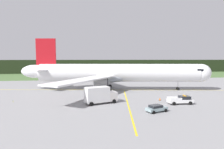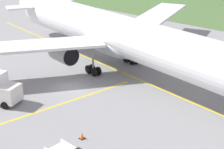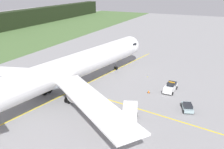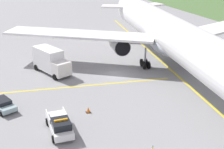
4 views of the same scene
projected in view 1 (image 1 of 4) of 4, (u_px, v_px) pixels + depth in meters
The scene contains 12 objects.
ground at pixel (114, 95), 50.76m from camera, with size 320.00×320.00×0.00m, color gray.
grass_verge at pixel (98, 75), 110.81m from camera, with size 320.00×43.96×0.04m, color #4B6A38.
distant_tree_line at pixel (96, 66), 131.67m from camera, with size 288.00×6.47×8.98m, color black.
taxiway_centerline_main at pixel (118, 90), 59.50m from camera, with size 78.75×0.30×0.01m, color yellow.
taxiway_centerline_spur at pixel (128, 104), 40.86m from camera, with size 33.85×0.30×0.01m, color yellow.
airliner at pixel (116, 73), 59.06m from camera, with size 59.48×50.25×16.13m.
ops_pickup_truck at pixel (181, 100), 40.96m from camera, with size 5.45×2.41×1.94m.
catering_truck at pixel (100, 95), 41.21m from camera, with size 7.50×4.63×3.90m.
staff_car at pixel (156, 108), 34.94m from camera, with size 4.40×3.00×1.30m.
apron_cone at pixel (160, 99), 44.58m from camera, with size 0.54×0.54×0.68m.
taxiway_edge_light_east at pixel (189, 95), 49.20m from camera, with size 0.12×0.12×0.45m.
taxiway_edge_light_west at pixel (13, 101), 42.94m from camera, with size 0.12×0.12×0.39m.
Camera 1 is at (-7.67, -49.52, 9.89)m, focal length 30.17 mm.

